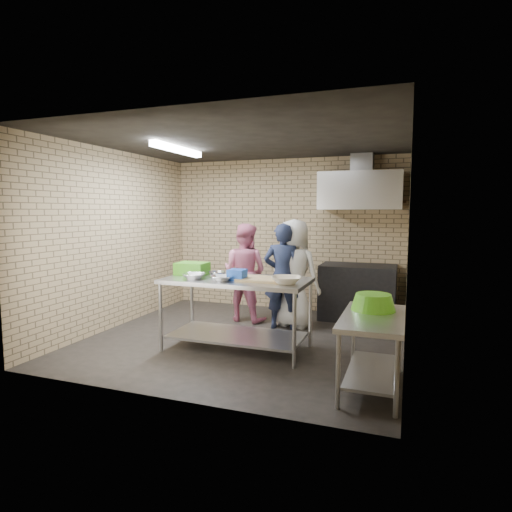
{
  "coord_description": "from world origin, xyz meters",
  "views": [
    {
      "loc": [
        2.1,
        -5.35,
        1.78
      ],
      "look_at": [
        0.1,
        0.2,
        1.15
      ],
      "focal_mm": 29.74,
      "sensor_mm": 36.0,
      "label": 1
    }
  ],
  "objects_px": {
    "side_counter": "(372,352)",
    "green_crate": "(192,268)",
    "green_basin": "(373,302)",
    "bottle_green": "(390,196)",
    "blue_tub": "(237,275)",
    "stove": "(358,292)",
    "woman_pink": "(245,272)",
    "woman_white": "(294,273)",
    "prep_table": "(237,314)",
    "man_navy": "(283,276)"
  },
  "relations": [
    {
      "from": "blue_tub",
      "to": "woman_pink",
      "type": "distance_m",
      "value": 1.58
    },
    {
      "from": "stove",
      "to": "man_navy",
      "type": "bearing_deg",
      "value": -137.26
    },
    {
      "from": "green_crate",
      "to": "green_basin",
      "type": "relative_size",
      "value": 0.89
    },
    {
      "from": "blue_tub",
      "to": "green_basin",
      "type": "height_order",
      "value": "blue_tub"
    },
    {
      "from": "man_navy",
      "to": "stove",
      "type": "bearing_deg",
      "value": -144.78
    },
    {
      "from": "stove",
      "to": "bottle_green",
      "type": "relative_size",
      "value": 8.0
    },
    {
      "from": "green_crate",
      "to": "man_navy",
      "type": "distance_m",
      "value": 1.43
    },
    {
      "from": "stove",
      "to": "woman_pink",
      "type": "relative_size",
      "value": 0.76
    },
    {
      "from": "prep_table",
      "to": "green_crate",
      "type": "bearing_deg",
      "value": 170.27
    },
    {
      "from": "prep_table",
      "to": "blue_tub",
      "type": "height_order",
      "value": "blue_tub"
    },
    {
      "from": "man_navy",
      "to": "woman_white",
      "type": "height_order",
      "value": "woman_white"
    },
    {
      "from": "side_counter",
      "to": "woman_pink",
      "type": "height_order",
      "value": "woman_pink"
    },
    {
      "from": "prep_table",
      "to": "blue_tub",
      "type": "relative_size",
      "value": 9.0
    },
    {
      "from": "woman_white",
      "to": "side_counter",
      "type": "bearing_deg",
      "value": 136.3
    },
    {
      "from": "prep_table",
      "to": "man_navy",
      "type": "height_order",
      "value": "man_navy"
    },
    {
      "from": "side_counter",
      "to": "green_crate",
      "type": "relative_size",
      "value": 2.93
    },
    {
      "from": "woman_white",
      "to": "blue_tub",
      "type": "bearing_deg",
      "value": 87.6
    },
    {
      "from": "woman_white",
      "to": "green_basin",
      "type": "bearing_deg",
      "value": 139.56
    },
    {
      "from": "green_basin",
      "to": "woman_pink",
      "type": "distance_m",
      "value": 2.82
    },
    {
      "from": "green_basin",
      "to": "blue_tub",
      "type": "bearing_deg",
      "value": 168.73
    },
    {
      "from": "man_navy",
      "to": "green_basin",
      "type": "bearing_deg",
      "value": 125.02
    },
    {
      "from": "green_basin",
      "to": "woman_white",
      "type": "height_order",
      "value": "woman_white"
    },
    {
      "from": "green_basin",
      "to": "bottle_green",
      "type": "relative_size",
      "value": 3.07
    },
    {
      "from": "green_basin",
      "to": "woman_white",
      "type": "bearing_deg",
      "value": 127.09
    },
    {
      "from": "green_basin",
      "to": "man_navy",
      "type": "relative_size",
      "value": 0.29
    },
    {
      "from": "stove",
      "to": "green_basin",
      "type": "xyz_separation_m",
      "value": [
        0.43,
        -2.5,
        0.38
      ]
    },
    {
      "from": "prep_table",
      "to": "green_crate",
      "type": "height_order",
      "value": "green_crate"
    },
    {
      "from": "prep_table",
      "to": "woman_pink",
      "type": "bearing_deg",
      "value": 107.23
    },
    {
      "from": "side_counter",
      "to": "stove",
      "type": "bearing_deg",
      "value": 99.29
    },
    {
      "from": "prep_table",
      "to": "woman_white",
      "type": "distance_m",
      "value": 1.41
    },
    {
      "from": "blue_tub",
      "to": "man_navy",
      "type": "bearing_deg",
      "value": 79.29
    },
    {
      "from": "prep_table",
      "to": "bottle_green",
      "type": "distance_m",
      "value": 3.28
    },
    {
      "from": "side_counter",
      "to": "woman_white",
      "type": "xyz_separation_m",
      "value": [
        -1.32,
        1.97,
        0.45
      ]
    },
    {
      "from": "side_counter",
      "to": "blue_tub",
      "type": "relative_size",
      "value": 5.86
    },
    {
      "from": "green_basin",
      "to": "woman_white",
      "type": "xyz_separation_m",
      "value": [
        -1.3,
        1.72,
        -0.01
      ]
    },
    {
      "from": "blue_tub",
      "to": "green_basin",
      "type": "xyz_separation_m",
      "value": [
        1.67,
        -0.33,
        -0.15
      ]
    },
    {
      "from": "green_basin",
      "to": "bottle_green",
      "type": "bearing_deg",
      "value": 89.58
    },
    {
      "from": "green_crate",
      "to": "green_basin",
      "type": "distance_m",
      "value": 2.49
    },
    {
      "from": "bottle_green",
      "to": "man_navy",
      "type": "distance_m",
      "value": 2.23
    },
    {
      "from": "prep_table",
      "to": "man_navy",
      "type": "distance_m",
      "value": 1.22
    },
    {
      "from": "man_navy",
      "to": "green_crate",
      "type": "bearing_deg",
      "value": 38.37
    },
    {
      "from": "side_counter",
      "to": "blue_tub",
      "type": "xyz_separation_m",
      "value": [
        -1.69,
        0.58,
        0.61
      ]
    },
    {
      "from": "side_counter",
      "to": "stove",
      "type": "relative_size",
      "value": 1.0
    },
    {
      "from": "woman_pink",
      "to": "green_basin",
      "type": "bearing_deg",
      "value": 147.93
    },
    {
      "from": "man_navy",
      "to": "woman_pink",
      "type": "xyz_separation_m",
      "value": [
        -0.71,
        0.26,
        -0.01
      ]
    },
    {
      "from": "stove",
      "to": "bottle_green",
      "type": "xyz_separation_m",
      "value": [
        0.45,
        0.24,
        1.57
      ]
    },
    {
      "from": "side_counter",
      "to": "green_crate",
      "type": "bearing_deg",
      "value": 161.8
    },
    {
      "from": "prep_table",
      "to": "green_crate",
      "type": "xyz_separation_m",
      "value": [
        -0.7,
        0.12,
        0.54
      ]
    },
    {
      "from": "green_crate",
      "to": "bottle_green",
      "type": "relative_size",
      "value": 2.73
    },
    {
      "from": "side_counter",
      "to": "green_basin",
      "type": "distance_m",
      "value": 0.52
    }
  ]
}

